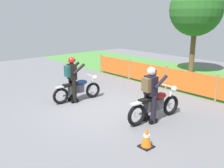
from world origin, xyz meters
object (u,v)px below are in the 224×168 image
object	(u,v)px
motorcycle_trailing	(78,89)
rider_lead	(150,92)
traffic_cone	(147,137)
rider_trailing	(72,77)
motorcycle_lead	(155,105)

from	to	relation	value
motorcycle_trailing	rider_lead	xyz separation A→B (m)	(3.08, 0.52, 0.51)
traffic_cone	rider_trailing	bearing A→B (deg)	173.03
motorcycle_trailing	rider_lead	distance (m)	3.16
motorcycle_trailing	rider_trailing	world-z (taller)	rider_trailing
traffic_cone	motorcycle_lead	bearing A→B (deg)	122.72
motorcycle_trailing	rider_trailing	distance (m)	0.55
motorcycle_lead	rider_trailing	world-z (taller)	rider_trailing
rider_lead	rider_trailing	bearing A→B (deg)	108.96
rider_lead	rider_trailing	size ratio (longest dim) A/B	1.00
motorcycle_trailing	rider_lead	world-z (taller)	rider_lead
rider_lead	traffic_cone	xyz separation A→B (m)	(0.95, -1.22, -0.69)
motorcycle_trailing	rider_trailing	bearing A→B (deg)	-179.49
motorcycle_trailing	traffic_cone	size ratio (longest dim) A/B	3.66
motorcycle_trailing	traffic_cone	xyz separation A→B (m)	(4.03, -0.71, -0.19)
motorcycle_lead	rider_lead	world-z (taller)	rider_lead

